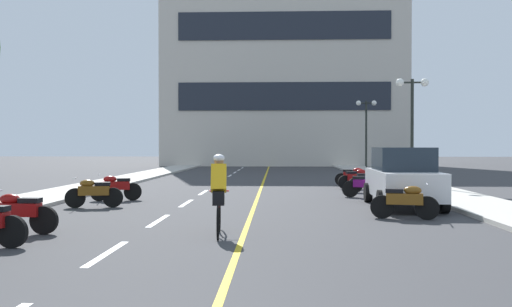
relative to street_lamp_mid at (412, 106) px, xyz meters
name	(u,v)px	position (x,y,z in m)	size (l,w,h in m)	color
ground_plane	(256,187)	(-7.01, 0.13, -3.65)	(140.00, 140.00, 0.00)	#38383A
curb_left	(120,181)	(-14.21, 3.13, -3.59)	(2.40, 72.00, 0.12)	#B7B2A8
curb_right	(400,182)	(0.19, 3.13, -3.59)	(2.40, 72.00, 0.12)	#B7B2A8
lane_dash_1	(107,253)	(-9.01, -14.87, -3.64)	(0.14, 2.20, 0.01)	silver
lane_dash_2	(159,221)	(-9.01, -10.87, -3.64)	(0.14, 2.20, 0.01)	silver
lane_dash_3	(186,203)	(-9.01, -6.87, -3.64)	(0.14, 2.20, 0.01)	silver
lane_dash_4	(203,192)	(-9.01, -2.87, -3.64)	(0.14, 2.20, 0.01)	silver
lane_dash_5	(215,185)	(-9.01, 1.13, -3.64)	(0.14, 2.20, 0.01)	silver
lane_dash_6	(223,180)	(-9.01, 5.13, -3.64)	(0.14, 2.20, 0.01)	silver
lane_dash_7	(230,176)	(-9.01, 9.13, -3.64)	(0.14, 2.20, 0.01)	silver
lane_dash_8	(235,172)	(-9.01, 13.13, -3.64)	(0.14, 2.20, 0.01)	silver
lane_dash_9	(239,170)	(-9.01, 17.13, -3.64)	(0.14, 2.20, 0.01)	silver
lane_dash_10	(242,168)	(-9.01, 21.13, -3.64)	(0.14, 2.20, 0.01)	silver
lane_dash_11	(245,166)	(-9.01, 25.13, -3.64)	(0.14, 2.20, 0.01)	silver
centre_line_yellow	(263,182)	(-6.76, 3.13, -3.64)	(0.12, 66.00, 0.01)	gold
office_building	(283,58)	(-5.41, 28.94, 7.02)	(22.98, 9.74, 21.33)	beige
street_lamp_mid	(412,106)	(0.00, 0.00, 0.00)	(1.46, 0.36, 4.77)	black
street_lamp_far	(366,119)	(0.33, 14.06, 0.15)	(1.46, 0.36, 5.00)	black
parked_car_near	(403,177)	(-2.25, -7.70, -2.73)	(2.05, 4.26, 1.82)	black
motorcycle_3	(18,212)	(-11.52, -12.97, -3.17)	(1.70, 0.60, 0.92)	black
motorcycle_4	(405,201)	(-2.81, -10.37, -3.17)	(1.68, 0.65, 0.92)	black
motorcycle_5	(94,192)	(-11.59, -8.21, -3.17)	(1.69, 0.63, 0.92)	black
motorcycle_6	(116,187)	(-11.54, -6.20, -3.17)	(1.67, 0.69, 0.92)	black
motorcycle_7	(366,185)	(-2.84, -4.74, -3.17)	(1.69, 0.62, 0.92)	black
motorcycle_8	(369,181)	(-2.37, -2.71, -3.17)	(1.70, 0.60, 0.92)	black
motorcycle_9	(357,178)	(-2.58, -0.87, -3.17)	(1.68, 0.67, 0.92)	black
motorcycle_10	(354,176)	(-2.49, 0.74, -3.17)	(1.69, 0.62, 0.92)	black
cyclist_rider	(219,193)	(-7.28, -12.94, -2.76)	(0.42, 1.77, 1.71)	black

